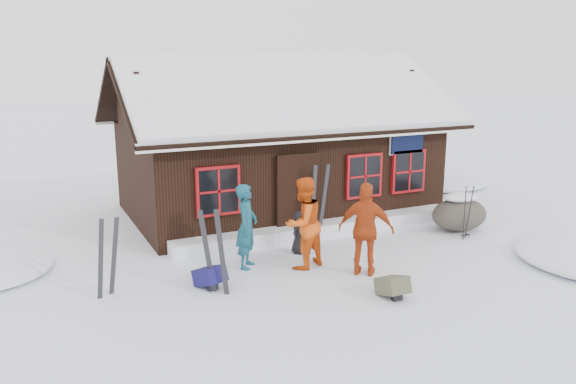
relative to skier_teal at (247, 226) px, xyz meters
name	(u,v)px	position (x,y,z in m)	size (l,w,h in m)	color
ground	(312,276)	(0.99, -1.02, -0.88)	(120.00, 120.00, 0.00)	white
mountain_hut	(276,156)	(2.49, 3.96, 0.69)	(8.90, 6.09, 4.42)	black
snow_drift	(322,228)	(2.49, 1.23, -0.71)	(7.60, 0.60, 0.35)	white
snow_mounds	(336,239)	(2.64, 0.84, -0.88)	(20.60, 13.20, 0.48)	white
skier_teal	(247,226)	(0.00, 0.00, 0.00)	(0.65, 0.42, 1.77)	navy
skier_orange_left	(303,223)	(1.04, -0.52, 0.07)	(0.93, 0.72, 1.91)	#DC4E0F
skier_orange_right	(366,229)	(1.98, -1.42, 0.06)	(1.11, 0.46, 1.89)	#AE3A11
skier_crouched	(299,232)	(1.37, 0.32, -0.40)	(0.47, 0.31, 0.96)	black
boulder	(459,213)	(5.82, 0.10, -0.44)	(1.49, 1.12, 0.86)	#504940
ski_pair_left	(107,258)	(-2.81, -0.23, -0.18)	(0.50, 0.18, 1.51)	black
ski_pair_mid	(214,253)	(-1.03, -0.99, -0.11)	(0.47, 0.33, 1.64)	black
ski_pair_right	(318,204)	(2.24, 1.01, 0.00)	(0.60, 0.19, 1.87)	black
ski_poles	(467,213)	(5.49, -0.50, -0.25)	(0.24, 0.12, 1.35)	black
backpack_blue	(210,280)	(-1.04, -0.70, -0.73)	(0.43, 0.57, 0.31)	#14114A
backpack_olive	(392,289)	(1.79, -2.60, -0.73)	(0.43, 0.57, 0.31)	#4A4935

